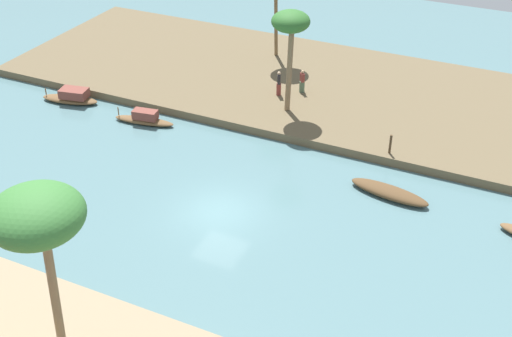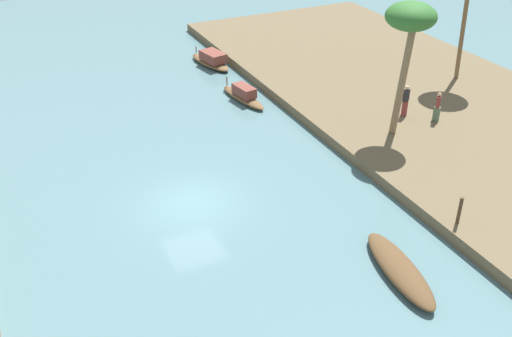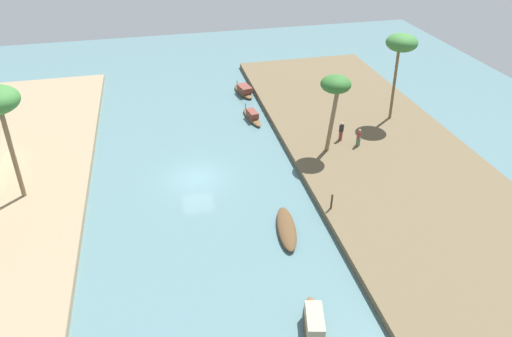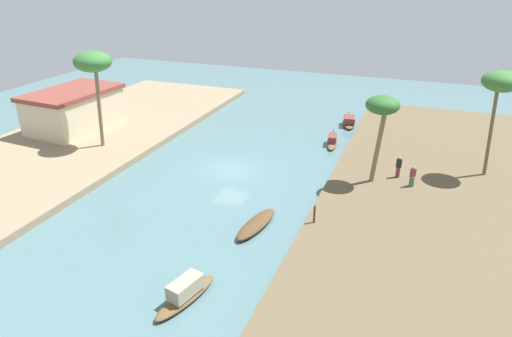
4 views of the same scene
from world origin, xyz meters
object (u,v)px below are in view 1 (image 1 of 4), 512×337
mooring_post (390,144)px  palm_tree_left_near (291,25)px  palm_tree_right_tall (37,219)px  sampan_downstream_large (145,119)px  sampan_open_hull (389,192)px  person_on_near_bank (302,83)px  sampan_with_tall_canopy (72,97)px  person_by_mooring (279,84)px

mooring_post → palm_tree_left_near: palm_tree_left_near is taller
palm_tree_right_tall → sampan_downstream_large: bearing=-64.3°
sampan_open_hull → palm_tree_left_near: size_ratio=0.70×
person_on_near_bank → palm_tree_left_near: (-0.12, 2.65, 4.98)m
sampan_with_tall_canopy → mooring_post: size_ratio=3.48×
sampan_with_tall_canopy → palm_tree_right_tall: bearing=116.9°
person_on_near_bank → person_by_mooring: (1.24, 1.10, 0.11)m
person_on_near_bank → person_by_mooring: bearing=-92.7°
sampan_open_hull → palm_tree_left_near: palm_tree_left_near is taller
palm_tree_right_tall → person_on_near_bank: bearing=-87.3°
person_by_mooring → palm_tree_right_tall: size_ratio=0.20×
palm_tree_right_tall → mooring_post: bearing=-107.0°
palm_tree_right_tall → person_by_mooring: bearing=-84.4°
sampan_open_hull → mooring_post: bearing=-65.1°
sampan_downstream_large → palm_tree_left_near: size_ratio=0.63×
sampan_with_tall_canopy → palm_tree_left_near: size_ratio=0.63×
sampan_with_tall_canopy → mooring_post: mooring_post is taller
sampan_with_tall_canopy → person_on_near_bank: (-13.90, -7.10, 0.80)m
sampan_open_hull → person_on_near_bank: 12.38m
palm_tree_right_tall → sampan_open_hull: bearing=-113.1°
mooring_post → palm_tree_right_tall: size_ratio=0.14×
person_on_near_bank → sampan_downstream_large: bearing=-90.1°
person_by_mooring → palm_tree_left_near: size_ratio=0.26×
sampan_with_tall_canopy → sampan_downstream_large: bearing=164.5°
mooring_post → sampan_open_hull: bearing=106.1°
sampan_downstream_large → mooring_post: 15.56m
sampan_with_tall_canopy → person_by_mooring: person_by_mooring is taller
sampan_downstream_large → palm_tree_left_near: bearing=-157.3°
sampan_with_tall_canopy → mooring_post: (-21.50, -1.74, 0.74)m
person_on_near_bank → palm_tree_left_near: bearing=-41.6°
sampan_with_tall_canopy → palm_tree_right_tall: 25.49m
sampan_with_tall_canopy → palm_tree_left_near: 15.80m
sampan_with_tall_canopy → palm_tree_right_tall: size_ratio=0.49×
mooring_post → sampan_downstream_large: bearing=8.1°
person_on_near_bank → palm_tree_right_tall: (-1.22, 26.22, 6.66)m
person_by_mooring → mooring_post: 9.82m
sampan_with_tall_canopy → person_by_mooring: 14.04m
sampan_with_tall_canopy → sampan_open_hull: size_ratio=0.90×
person_on_near_bank → mooring_post: size_ratio=1.33×
sampan_with_tall_canopy → person_on_near_bank: size_ratio=2.61×
person_on_near_bank → palm_tree_right_tall: size_ratio=0.19×
person_by_mooring → sampan_downstream_large: bearing=110.3°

